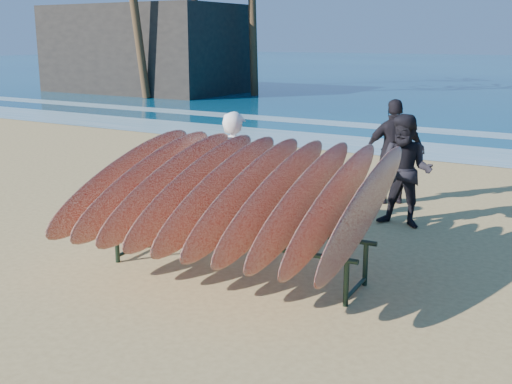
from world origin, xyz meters
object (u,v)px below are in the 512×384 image
at_px(surfboard_rack, 235,192).
at_px(person_dark_b, 394,152).
at_px(person_white, 235,172).
at_px(building, 144,49).
at_px(person_dark_a, 405,171).

relative_size(surfboard_rack, person_dark_b, 1.96).
relative_size(person_white, person_dark_b, 0.99).
distance_m(surfboard_rack, building, 26.41).
xyz_separation_m(surfboard_rack, person_white, (-0.94, 1.43, -0.12)).
height_order(surfboard_rack, person_dark_a, surfboard_rack).
height_order(person_dark_b, building, building).
bearing_deg(surfboard_rack, person_dark_a, 65.61).
bearing_deg(person_dark_b, person_white, 29.39).
relative_size(person_dark_a, building, 0.17).
height_order(person_white, person_dark_a, person_white).
bearing_deg(person_dark_a, person_white, -146.01).
height_order(surfboard_rack, person_dark_b, person_dark_b).
bearing_deg(person_dark_b, person_dark_a, 82.26).
bearing_deg(surfboard_rack, building, 128.61).
relative_size(surfboard_rack, person_white, 1.98).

